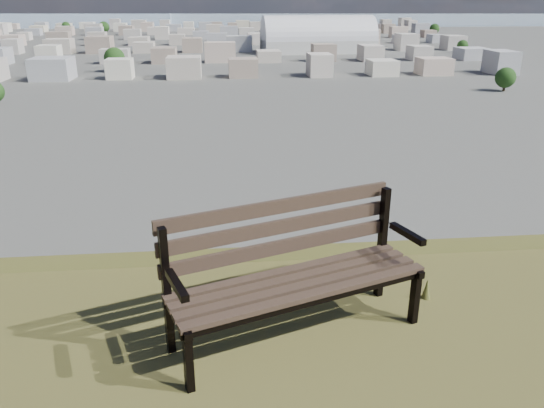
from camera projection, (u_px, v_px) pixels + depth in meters
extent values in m
cube|color=#3B2922|center=(312.00, 295.00, 3.67)|extent=(1.82, 0.73, 0.04)
cube|color=#3B2922|center=(303.00, 287.00, 3.78)|extent=(1.82, 0.73, 0.04)
cube|color=#3B2922|center=(295.00, 279.00, 3.88)|extent=(1.82, 0.73, 0.04)
cube|color=#3B2922|center=(287.00, 271.00, 3.99)|extent=(1.82, 0.73, 0.04)
cube|color=#3B2922|center=(282.00, 246.00, 4.00)|extent=(1.80, 0.68, 0.11)
cube|color=#3B2922|center=(281.00, 227.00, 3.96)|extent=(1.80, 0.68, 0.11)
cube|color=#3B2922|center=(280.00, 206.00, 3.93)|extent=(1.80, 0.68, 0.11)
cube|color=black|center=(188.00, 360.00, 3.37)|extent=(0.07, 0.08, 0.46)
cube|color=black|center=(167.00, 292.00, 3.66)|extent=(0.07, 0.08, 0.97)
cube|color=black|center=(177.00, 316.00, 3.48)|extent=(0.23, 0.51, 0.05)
cube|color=black|center=(177.00, 285.00, 3.34)|extent=(0.18, 0.38, 0.05)
cube|color=black|center=(415.00, 296.00, 4.10)|extent=(0.07, 0.08, 0.46)
cube|color=black|center=(382.00, 243.00, 4.39)|extent=(0.07, 0.08, 0.97)
cube|color=black|center=(400.00, 261.00, 4.20)|extent=(0.23, 0.51, 0.05)
cube|color=black|center=(407.00, 234.00, 4.06)|extent=(0.18, 0.38, 0.05)
cube|color=black|center=(313.00, 302.00, 3.68)|extent=(1.80, 0.68, 0.04)
cube|color=black|center=(287.00, 276.00, 4.01)|extent=(1.80, 0.68, 0.04)
cone|color=brown|center=(427.00, 289.00, 4.48)|extent=(0.08, 0.08, 0.18)
cube|color=beige|center=(317.00, 46.00, 284.92)|extent=(60.51, 28.22, 6.58)
cylinder|color=white|center=(318.00, 40.00, 283.73)|extent=(60.51, 28.22, 25.01)
cube|color=silver|center=(48.00, 70.00, 189.10)|extent=(11.00, 11.00, 7.00)
cube|color=#C0B3A5|center=(116.00, 69.00, 191.30)|extent=(11.00, 11.00, 7.00)
cube|color=beige|center=(184.00, 68.00, 193.50)|extent=(11.00, 11.00, 7.00)
cube|color=#A7A7AB|center=(249.00, 67.00, 195.69)|extent=(11.00, 11.00, 7.00)
cube|color=beige|center=(313.00, 67.00, 197.89)|extent=(11.00, 11.00, 7.00)
cube|color=gray|center=(376.00, 66.00, 200.09)|extent=(11.00, 11.00, 7.00)
cube|color=beige|center=(437.00, 65.00, 202.29)|extent=(11.00, 11.00, 7.00)
cube|color=#BDB4AB|center=(497.00, 64.00, 204.49)|extent=(11.00, 11.00, 7.00)
cube|color=beige|center=(53.00, 56.00, 234.37)|extent=(11.00, 11.00, 7.00)
cube|color=#A7A7AB|center=(109.00, 55.00, 236.56)|extent=(11.00, 11.00, 7.00)
cube|color=beige|center=(163.00, 55.00, 238.76)|extent=(11.00, 11.00, 7.00)
cube|color=gray|center=(216.00, 54.00, 240.96)|extent=(11.00, 11.00, 7.00)
cube|color=beige|center=(269.00, 54.00, 243.16)|extent=(11.00, 11.00, 7.00)
cube|color=#BDB4AB|center=(320.00, 53.00, 245.36)|extent=(11.00, 11.00, 7.00)
cube|color=silver|center=(371.00, 53.00, 247.56)|extent=(11.00, 11.00, 7.00)
cube|color=#C0B3A5|center=(421.00, 52.00, 249.76)|extent=(11.00, 11.00, 7.00)
cube|color=beige|center=(469.00, 52.00, 251.96)|extent=(11.00, 11.00, 7.00)
cube|color=beige|center=(9.00, 47.00, 277.43)|extent=(11.00, 11.00, 7.00)
cube|color=gray|center=(57.00, 47.00, 279.63)|extent=(11.00, 11.00, 7.00)
cube|color=beige|center=(103.00, 46.00, 281.83)|extent=(11.00, 11.00, 7.00)
cube|color=#BDB4AB|center=(149.00, 46.00, 284.03)|extent=(11.00, 11.00, 7.00)
cube|color=silver|center=(194.00, 45.00, 286.23)|extent=(11.00, 11.00, 7.00)
cube|color=#C0B3A5|center=(238.00, 45.00, 288.43)|extent=(11.00, 11.00, 7.00)
cube|color=beige|center=(282.00, 45.00, 290.63)|extent=(11.00, 11.00, 7.00)
cube|color=#A7A7AB|center=(325.00, 44.00, 292.83)|extent=(11.00, 11.00, 7.00)
cube|color=beige|center=(368.00, 44.00, 295.03)|extent=(11.00, 11.00, 7.00)
cube|color=gray|center=(409.00, 44.00, 297.23)|extent=(11.00, 11.00, 7.00)
cube|color=beige|center=(451.00, 43.00, 299.43)|extent=(11.00, 11.00, 7.00)
cube|color=silver|center=(19.00, 40.00, 322.70)|extent=(11.00, 11.00, 7.00)
cube|color=#C0B3A5|center=(59.00, 40.00, 324.90)|extent=(11.00, 11.00, 7.00)
cube|color=beige|center=(99.00, 40.00, 327.10)|extent=(11.00, 11.00, 7.00)
cube|color=#A7A7AB|center=(139.00, 39.00, 329.30)|extent=(11.00, 11.00, 7.00)
cube|color=beige|center=(178.00, 39.00, 331.50)|extent=(11.00, 11.00, 7.00)
cube|color=gray|center=(216.00, 39.00, 333.70)|extent=(11.00, 11.00, 7.00)
cube|color=beige|center=(254.00, 38.00, 335.90)|extent=(11.00, 11.00, 7.00)
cube|color=#BDB4AB|center=(292.00, 38.00, 338.10)|extent=(11.00, 11.00, 7.00)
cube|color=silver|center=(329.00, 38.00, 340.30)|extent=(11.00, 11.00, 7.00)
cube|color=#C0B3A5|center=(365.00, 38.00, 342.50)|extent=(11.00, 11.00, 7.00)
cube|color=beige|center=(401.00, 37.00, 344.69)|extent=(11.00, 11.00, 7.00)
cube|color=#A7A7AB|center=(437.00, 37.00, 346.89)|extent=(11.00, 11.00, 7.00)
cube|color=gray|center=(26.00, 35.00, 367.97)|extent=(11.00, 11.00, 7.00)
cube|color=beige|center=(61.00, 35.00, 370.17)|extent=(11.00, 11.00, 7.00)
cube|color=#BDB4AB|center=(96.00, 35.00, 372.37)|extent=(11.00, 11.00, 7.00)
cube|color=silver|center=(131.00, 34.00, 374.57)|extent=(11.00, 11.00, 7.00)
cube|color=#C0B3A5|center=(165.00, 34.00, 376.77)|extent=(11.00, 11.00, 7.00)
cube|color=beige|center=(199.00, 34.00, 378.97)|extent=(11.00, 11.00, 7.00)
cube|color=#A7A7AB|center=(233.00, 34.00, 381.17)|extent=(11.00, 11.00, 7.00)
cube|color=beige|center=(266.00, 33.00, 383.37)|extent=(11.00, 11.00, 7.00)
cube|color=gray|center=(299.00, 33.00, 385.56)|extent=(11.00, 11.00, 7.00)
cube|color=beige|center=(331.00, 33.00, 387.76)|extent=(11.00, 11.00, 7.00)
cube|color=#BDB4AB|center=(363.00, 33.00, 389.96)|extent=(11.00, 11.00, 7.00)
cube|color=silver|center=(395.00, 33.00, 392.16)|extent=(11.00, 11.00, 7.00)
cube|color=#C0B3A5|center=(426.00, 32.00, 394.36)|extent=(11.00, 11.00, 7.00)
cube|color=#A7A7AB|center=(31.00, 31.00, 413.24)|extent=(11.00, 11.00, 7.00)
cube|color=beige|center=(63.00, 31.00, 415.44)|extent=(11.00, 11.00, 7.00)
cube|color=gray|center=(94.00, 31.00, 417.64)|extent=(11.00, 11.00, 7.00)
cube|color=beige|center=(125.00, 30.00, 419.84)|extent=(11.00, 11.00, 7.00)
cube|color=#BDB4AB|center=(156.00, 30.00, 422.04)|extent=(11.00, 11.00, 7.00)
cube|color=silver|center=(186.00, 30.00, 424.24)|extent=(11.00, 11.00, 7.00)
cube|color=#C0B3A5|center=(216.00, 30.00, 426.43)|extent=(11.00, 11.00, 7.00)
cube|color=beige|center=(246.00, 30.00, 428.63)|extent=(11.00, 11.00, 7.00)
cube|color=#A7A7AB|center=(275.00, 30.00, 430.83)|extent=(11.00, 11.00, 7.00)
cube|color=beige|center=(305.00, 29.00, 433.03)|extent=(11.00, 11.00, 7.00)
cube|color=gray|center=(333.00, 29.00, 435.23)|extent=(11.00, 11.00, 7.00)
cube|color=beige|center=(362.00, 29.00, 437.43)|extent=(11.00, 11.00, 7.00)
cube|color=#BDB4AB|center=(390.00, 29.00, 439.63)|extent=(11.00, 11.00, 7.00)
cube|color=silver|center=(418.00, 29.00, 441.83)|extent=(11.00, 11.00, 7.00)
cube|color=#C0B3A5|center=(7.00, 28.00, 456.31)|extent=(11.00, 11.00, 7.00)
cube|color=beige|center=(35.00, 28.00, 458.51)|extent=(11.00, 11.00, 7.00)
cube|color=#A7A7AB|center=(64.00, 28.00, 460.71)|extent=(11.00, 11.00, 7.00)
cube|color=beige|center=(92.00, 27.00, 462.91)|extent=(11.00, 11.00, 7.00)
cube|color=gray|center=(120.00, 27.00, 465.10)|extent=(11.00, 11.00, 7.00)
cube|color=beige|center=(148.00, 27.00, 467.30)|extent=(11.00, 11.00, 7.00)
cube|color=#BDB4AB|center=(175.00, 27.00, 469.50)|extent=(11.00, 11.00, 7.00)
cube|color=silver|center=(203.00, 27.00, 471.70)|extent=(11.00, 11.00, 7.00)
cube|color=#C0B3A5|center=(230.00, 27.00, 473.90)|extent=(11.00, 11.00, 7.00)
cube|color=beige|center=(256.00, 27.00, 476.10)|extent=(11.00, 11.00, 7.00)
cube|color=#A7A7AB|center=(283.00, 26.00, 478.30)|extent=(11.00, 11.00, 7.00)
cube|color=beige|center=(309.00, 26.00, 480.50)|extent=(11.00, 11.00, 7.00)
cube|color=gray|center=(335.00, 26.00, 482.70)|extent=(11.00, 11.00, 7.00)
cube|color=beige|center=(361.00, 26.00, 484.90)|extent=(11.00, 11.00, 7.00)
cube|color=#BDB4AB|center=(386.00, 26.00, 487.10)|extent=(11.00, 11.00, 7.00)
cube|color=silver|center=(412.00, 26.00, 489.30)|extent=(11.00, 11.00, 7.00)
cube|color=#C0B3A5|center=(13.00, 25.00, 501.58)|extent=(11.00, 11.00, 7.00)
cube|color=beige|center=(39.00, 25.00, 503.78)|extent=(11.00, 11.00, 7.00)
cube|color=#A7A7AB|center=(65.00, 25.00, 505.97)|extent=(11.00, 11.00, 7.00)
cube|color=beige|center=(91.00, 25.00, 508.17)|extent=(11.00, 11.00, 7.00)
cube|color=gray|center=(116.00, 25.00, 510.37)|extent=(11.00, 11.00, 7.00)
cube|color=beige|center=(141.00, 25.00, 512.57)|extent=(11.00, 11.00, 7.00)
cube|color=#BDB4AB|center=(167.00, 24.00, 514.77)|extent=(11.00, 11.00, 7.00)
cube|color=silver|center=(191.00, 24.00, 516.97)|extent=(11.00, 11.00, 7.00)
cube|color=#C0B3A5|center=(216.00, 24.00, 519.17)|extent=(11.00, 11.00, 7.00)
cube|color=beige|center=(241.00, 24.00, 521.37)|extent=(11.00, 11.00, 7.00)
cube|color=#A7A7AB|center=(265.00, 24.00, 523.57)|extent=(11.00, 11.00, 7.00)
cube|color=beige|center=(289.00, 24.00, 525.77)|extent=(11.00, 11.00, 7.00)
cube|color=gray|center=(313.00, 24.00, 527.97)|extent=(11.00, 11.00, 7.00)
cube|color=beige|center=(336.00, 24.00, 530.17)|extent=(11.00, 11.00, 7.00)
cube|color=#BDB4AB|center=(360.00, 24.00, 532.37)|extent=(11.00, 11.00, 7.00)
cube|color=silver|center=(383.00, 23.00, 534.56)|extent=(11.00, 11.00, 7.00)
cube|color=#C0B3A5|center=(406.00, 23.00, 536.76)|extent=(11.00, 11.00, 7.00)
cylinder|color=#35291A|center=(504.00, 88.00, 166.64)|extent=(0.80, 0.80, 2.10)
sphere|color=#163311|center=(506.00, 78.00, 165.49)|extent=(6.30, 6.30, 6.30)
cylinder|color=#35291A|center=(116.00, 68.00, 210.26)|extent=(0.80, 0.80, 2.70)
sphere|color=#163311|center=(114.00, 58.00, 208.79)|extent=(8.10, 8.10, 8.10)
cylinder|color=#35291A|center=(462.00, 51.00, 281.61)|extent=(0.80, 0.80, 1.95)
sphere|color=#163311|center=(463.00, 46.00, 280.55)|extent=(5.85, 5.85, 5.85)
cylinder|color=#35291A|center=(299.00, 37.00, 386.43)|extent=(0.80, 0.80, 2.25)
sphere|color=#163311|center=(299.00, 32.00, 385.20)|extent=(6.75, 6.75, 6.75)
cylinder|color=#35291A|center=(105.00, 33.00, 428.21)|extent=(0.80, 0.80, 2.85)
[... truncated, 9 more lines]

